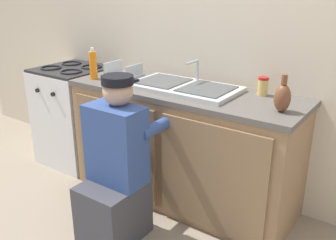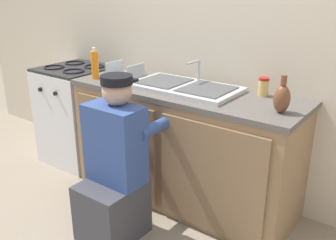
{
  "view_description": "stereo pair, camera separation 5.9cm",
  "coord_description": "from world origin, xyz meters",
  "px_view_note": "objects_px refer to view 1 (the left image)",
  "views": [
    {
      "loc": [
        1.42,
        -1.93,
        1.64
      ],
      "look_at": [
        0.0,
        0.1,
        0.72
      ],
      "focal_mm": 40.0,
      "sensor_mm": 36.0,
      "label": 1
    },
    {
      "loc": [
        1.47,
        -1.89,
        1.64
      ],
      "look_at": [
        0.0,
        0.1,
        0.72
      ],
      "focal_mm": 40.0,
      "sensor_mm": 36.0,
      "label": 2
    }
  ],
  "objects_px": {
    "sink_double_basin": "(184,87)",
    "stove_range": "(76,115)",
    "plumber_person": "(116,173)",
    "vase_decorative": "(282,97)",
    "soap_bottle_orange": "(93,65)",
    "condiment_jar": "(263,86)",
    "dish_rack_tray": "(123,73)"
  },
  "relations": [
    {
      "from": "soap_bottle_orange",
      "to": "vase_decorative",
      "type": "distance_m",
      "value": 1.52
    },
    {
      "from": "sink_double_basin",
      "to": "vase_decorative",
      "type": "bearing_deg",
      "value": -6.49
    },
    {
      "from": "sink_double_basin",
      "to": "plumber_person",
      "type": "distance_m",
      "value": 0.8
    },
    {
      "from": "plumber_person",
      "to": "stove_range",
      "type": "bearing_deg",
      "value": 149.61
    },
    {
      "from": "vase_decorative",
      "to": "soap_bottle_orange",
      "type": "bearing_deg",
      "value": -177.34
    },
    {
      "from": "sink_double_basin",
      "to": "stove_range",
      "type": "relative_size",
      "value": 0.87
    },
    {
      "from": "soap_bottle_orange",
      "to": "dish_rack_tray",
      "type": "height_order",
      "value": "soap_bottle_orange"
    },
    {
      "from": "plumber_person",
      "to": "condiment_jar",
      "type": "distance_m",
      "value": 1.16
    },
    {
      "from": "vase_decorative",
      "to": "dish_rack_tray",
      "type": "relative_size",
      "value": 0.82
    },
    {
      "from": "vase_decorative",
      "to": "dish_rack_tray",
      "type": "bearing_deg",
      "value": 174.54
    },
    {
      "from": "sink_double_basin",
      "to": "vase_decorative",
      "type": "distance_m",
      "value": 0.76
    },
    {
      "from": "soap_bottle_orange",
      "to": "vase_decorative",
      "type": "bearing_deg",
      "value": 2.66
    },
    {
      "from": "soap_bottle_orange",
      "to": "dish_rack_tray",
      "type": "xyz_separation_m",
      "value": [
        0.14,
        0.2,
        -0.09
      ]
    },
    {
      "from": "plumber_person",
      "to": "dish_rack_tray",
      "type": "distance_m",
      "value": 0.99
    },
    {
      "from": "plumber_person",
      "to": "condiment_jar",
      "type": "relative_size",
      "value": 8.63
    },
    {
      "from": "stove_range",
      "to": "dish_rack_tray",
      "type": "height_order",
      "value": "dish_rack_tray"
    },
    {
      "from": "plumber_person",
      "to": "dish_rack_tray",
      "type": "xyz_separation_m",
      "value": [
        -0.52,
        0.7,
        0.46
      ]
    },
    {
      "from": "stove_range",
      "to": "vase_decorative",
      "type": "xyz_separation_m",
      "value": [
        1.97,
        -0.08,
        0.54
      ]
    },
    {
      "from": "soap_bottle_orange",
      "to": "condiment_jar",
      "type": "height_order",
      "value": "soap_bottle_orange"
    },
    {
      "from": "stove_range",
      "to": "plumber_person",
      "type": "xyz_separation_m",
      "value": [
        1.11,
        -0.65,
        0.01
      ]
    },
    {
      "from": "vase_decorative",
      "to": "condiment_jar",
      "type": "height_order",
      "value": "vase_decorative"
    },
    {
      "from": "dish_rack_tray",
      "to": "sink_double_basin",
      "type": "bearing_deg",
      "value": -4.22
    },
    {
      "from": "vase_decorative",
      "to": "dish_rack_tray",
      "type": "xyz_separation_m",
      "value": [
        -1.38,
        0.13,
        -0.07
      ]
    },
    {
      "from": "stove_range",
      "to": "dish_rack_tray",
      "type": "xyz_separation_m",
      "value": [
        0.58,
        0.05,
        0.47
      ]
    },
    {
      "from": "sink_double_basin",
      "to": "vase_decorative",
      "type": "relative_size",
      "value": 3.48
    },
    {
      "from": "stove_range",
      "to": "plumber_person",
      "type": "relative_size",
      "value": 0.83
    },
    {
      "from": "sink_double_basin",
      "to": "plumber_person",
      "type": "bearing_deg",
      "value": -99.19
    },
    {
      "from": "sink_double_basin",
      "to": "vase_decorative",
      "type": "xyz_separation_m",
      "value": [
        0.75,
        -0.09,
        0.07
      ]
    },
    {
      "from": "sink_double_basin",
      "to": "soap_bottle_orange",
      "type": "xyz_separation_m",
      "value": [
        -0.76,
        -0.16,
        0.09
      ]
    },
    {
      "from": "plumber_person",
      "to": "vase_decorative",
      "type": "relative_size",
      "value": 4.8
    },
    {
      "from": "dish_rack_tray",
      "to": "stove_range",
      "type": "bearing_deg",
      "value": -175.27
    },
    {
      "from": "sink_double_basin",
      "to": "dish_rack_tray",
      "type": "relative_size",
      "value": 2.86
    }
  ]
}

